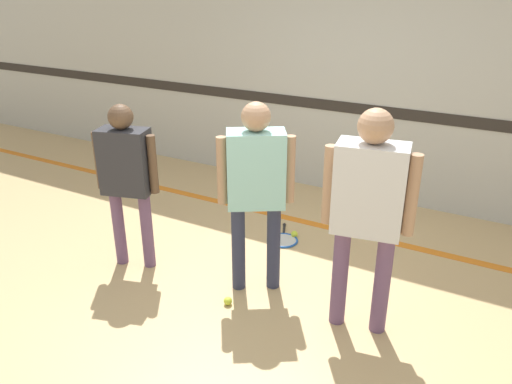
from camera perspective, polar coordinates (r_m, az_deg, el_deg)
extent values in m
plane|color=tan|center=(4.15, 0.68, -11.32)|extent=(16.00, 16.00, 0.00)
cube|color=beige|center=(5.63, 12.39, 15.03)|extent=(16.00, 0.06, 3.20)
cube|color=#2D2823|center=(5.70, 11.80, 9.27)|extent=(16.00, 0.01, 0.12)
cube|color=orange|center=(5.20, 7.64, -3.86)|extent=(14.40, 0.10, 0.01)
cylinder|color=#2D334C|center=(4.02, -2.02, -6.35)|extent=(0.11, 0.11, 0.74)
cylinder|color=#2D334C|center=(4.03, 2.02, -6.25)|extent=(0.11, 0.11, 0.74)
cube|color=#99D8D1|center=(3.74, 0.00, 2.62)|extent=(0.50, 0.43, 0.59)
sphere|color=tan|center=(3.62, 0.00, 8.61)|extent=(0.22, 0.22, 0.22)
cylinder|color=tan|center=(3.74, -3.92, 2.43)|extent=(0.08, 0.08, 0.53)
cylinder|color=tan|center=(3.76, 3.90, 2.57)|extent=(0.08, 0.08, 0.53)
cylinder|color=#6B4C70|center=(4.54, -15.40, -3.92)|extent=(0.10, 0.10, 0.70)
cylinder|color=#6B4C70|center=(4.43, -12.35, -4.30)|extent=(0.10, 0.10, 0.70)
cube|color=#2D2D33|center=(4.24, -14.70, 3.39)|extent=(0.45, 0.33, 0.55)
sphere|color=brown|center=(4.13, -15.23, 8.30)|extent=(0.20, 0.20, 0.20)
cylinder|color=brown|center=(4.35, -17.52, 3.47)|extent=(0.07, 0.07, 0.49)
cylinder|color=brown|center=(4.14, -11.72, 3.10)|extent=(0.07, 0.07, 0.49)
cylinder|color=#6B4C70|center=(3.65, 14.19, -10.13)|extent=(0.11, 0.11, 0.78)
cylinder|color=#6B4C70|center=(3.68, 9.56, -9.45)|extent=(0.11, 0.11, 0.78)
cube|color=silver|center=(3.34, 12.84, 0.34)|extent=(0.49, 0.32, 0.62)
sphere|color=tan|center=(3.20, 13.52, 7.33)|extent=(0.23, 0.23, 0.23)
cylinder|color=tan|center=(3.33, 17.40, -0.39)|extent=(0.08, 0.08, 0.55)
cylinder|color=tan|center=(3.38, 8.32, 0.80)|extent=(0.08, 0.08, 0.55)
torus|color=blue|center=(4.88, 3.12, -5.54)|extent=(0.38, 0.38, 0.02)
cylinder|color=silver|center=(4.88, 3.12, -5.54)|extent=(0.25, 0.25, 0.01)
cylinder|color=black|center=(5.09, 3.23, -4.25)|extent=(0.10, 0.19, 0.02)
sphere|color=black|center=(5.18, 3.27, -3.74)|extent=(0.03, 0.03, 0.03)
sphere|color=#CCE038|center=(4.00, -3.23, -12.32)|extent=(0.07, 0.07, 0.07)
sphere|color=#CCE038|center=(4.95, 4.41, -4.82)|extent=(0.07, 0.07, 0.07)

